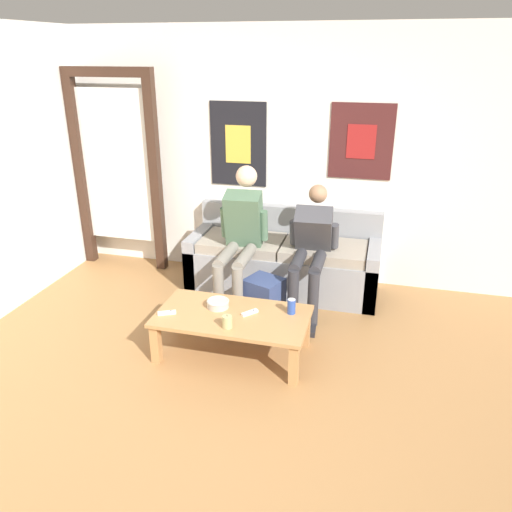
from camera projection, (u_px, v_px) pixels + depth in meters
ground_plane at (210, 435)px, 3.23m from camera, size 18.00×18.00×0.00m
wall_back at (292, 159)px, 5.09m from camera, size 10.00×0.07×2.55m
door_frame at (116, 161)px, 5.36m from camera, size 1.00×0.10×2.15m
couch at (284, 261)px, 5.12m from camera, size 1.91×0.74×0.80m
coffee_table at (233, 320)px, 3.99m from camera, size 1.21×0.65×0.36m
person_seated_adult at (240, 232)px, 4.70m from camera, size 0.47×0.94×1.30m
person_seated_teen at (311, 245)px, 4.61m from camera, size 0.47×0.97×1.13m
backpack at (263, 300)px, 4.55m from camera, size 0.39×0.38×0.40m
ceramic_bowl at (218, 303)px, 4.07m from camera, size 0.18×0.18×0.06m
pillar_candle at (227, 322)px, 3.76m from camera, size 0.08×0.08×0.11m
drink_can_blue at (291, 306)px, 3.96m from camera, size 0.07×0.07×0.12m
game_controller_near_left at (167, 313)px, 3.97m from camera, size 0.14×0.09×0.03m
game_controller_near_right at (250, 313)px, 3.97m from camera, size 0.12×0.13×0.03m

